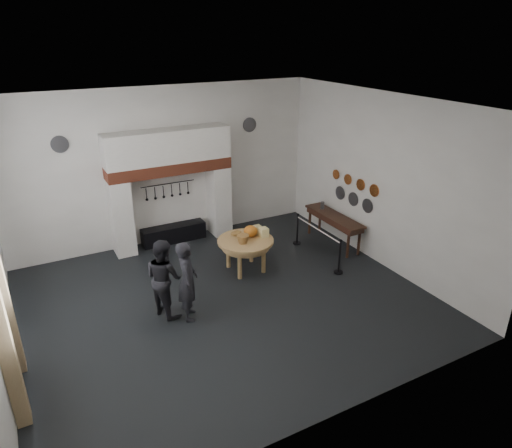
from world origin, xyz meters
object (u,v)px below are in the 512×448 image
visitor_far (164,278)px  barrier_post_near (340,257)px  iron_range (174,233)px  work_table (246,241)px  visitor_near (188,281)px  barrier_post_far (297,230)px  side_table (334,216)px

visitor_far → barrier_post_near: size_ratio=1.99×
iron_range → visitor_far: size_ratio=1.06×
work_table → visitor_near: 2.46m
work_table → visitor_near: (-2.07, -1.34, 0.07)m
barrier_post_far → iron_range: bearing=149.2°
work_table → side_table: 3.01m
barrier_post_far → visitor_far: bearing=-160.1°
visitor_near → work_table: bearing=-39.0°
visitor_far → side_table: size_ratio=0.81×
iron_range → visitor_near: 4.10m
visitor_far → barrier_post_far: bearing=-90.6°
barrier_post_near → barrier_post_far: (0.00, 2.00, 0.00)m
iron_range → visitor_far: visitor_far is taller
iron_range → visitor_near: visitor_near is taller
work_table → visitor_near: size_ratio=0.80×
iron_range → visitor_near: bearing=-103.8°
side_table → barrier_post_far: (-0.93, 0.49, -0.42)m
work_table → barrier_post_near: size_ratio=1.62×
visitor_near → barrier_post_far: visitor_near is taller
work_table → side_table: (3.00, 0.22, 0.03)m
iron_range → barrier_post_far: size_ratio=2.11×
barrier_post_far → side_table: bearing=-27.9°
visitor_far → iron_range: bearing=-41.6°
iron_range → barrier_post_near: barrier_post_near is taller
visitor_near → visitor_far: size_ratio=1.02×
work_table → barrier_post_near: 2.47m
barrier_post_near → barrier_post_far: same height
visitor_near → barrier_post_far: size_ratio=2.03×
visitor_far → side_table: (5.47, 1.15, -0.03)m
visitor_near → barrier_post_near: visitor_near is taller
iron_range → visitor_near: (-0.97, -3.93, 0.66)m
barrier_post_near → visitor_far: bearing=175.5°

